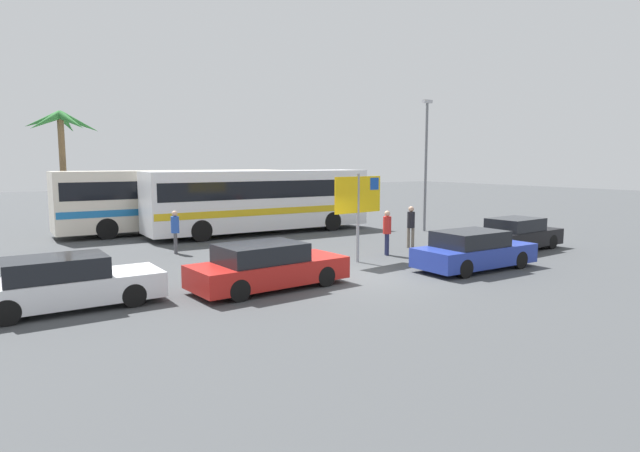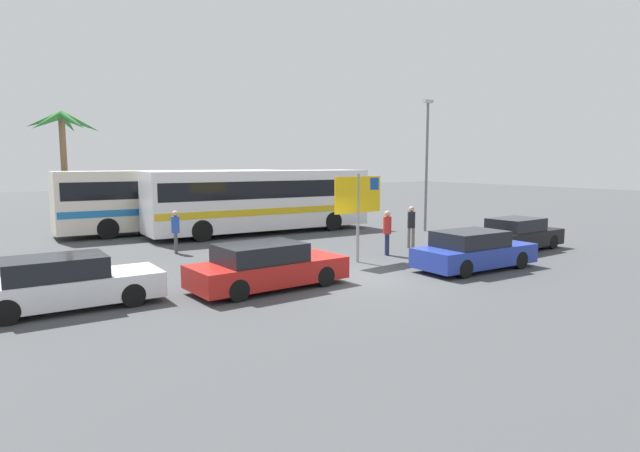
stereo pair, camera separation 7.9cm
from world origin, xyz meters
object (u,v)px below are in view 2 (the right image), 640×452
object	(u,v)px
pedestrian_crossing_lot	(175,228)
bus_front_coach	(262,198)
car_blue	(474,251)
bus_rear_coach	(175,197)
ferry_sign	(359,198)
car_red	(266,267)
car_white	(64,284)
pedestrian_by_bus	(411,223)
car_black	(518,235)
pedestrian_near_sign	(387,229)

from	to	relation	value
pedestrian_crossing_lot	bus_front_coach	bearing A→B (deg)	47.53
bus_front_coach	car_blue	bearing A→B (deg)	-80.19
pedestrian_crossing_lot	bus_rear_coach	bearing A→B (deg)	87.50
bus_front_coach	car_blue	world-z (taller)	bus_front_coach
ferry_sign	car_blue	distance (m)	4.36
ferry_sign	car_blue	size ratio (longest dim) A/B	0.73
car_blue	car_red	world-z (taller)	same
car_white	pedestrian_crossing_lot	xyz separation A→B (m)	(4.70, 6.40, 0.37)
bus_front_coach	pedestrian_by_bus	size ratio (longest dim) A/B	6.54
car_red	pedestrian_crossing_lot	xyz separation A→B (m)	(-0.46, 7.15, 0.37)
car_blue	pedestrian_by_bus	size ratio (longest dim) A/B	2.50
car_blue	car_black	bearing A→B (deg)	20.76
bus_front_coach	pedestrian_crossing_lot	xyz separation A→B (m)	(-5.51, -3.59, -0.78)
car_blue	pedestrian_near_sign	size ratio (longest dim) A/B	2.52
bus_rear_coach	pedestrian_near_sign	size ratio (longest dim) A/B	6.61
car_red	bus_front_coach	bearing A→B (deg)	60.11
pedestrian_near_sign	pedestrian_by_bus	bearing A→B (deg)	48.63
bus_front_coach	pedestrian_by_bus	distance (m)	8.22
bus_front_coach	pedestrian_crossing_lot	bearing A→B (deg)	-146.89
bus_rear_coach	car_black	bearing A→B (deg)	-52.29
bus_front_coach	car_blue	size ratio (longest dim) A/B	2.62
car_red	pedestrian_crossing_lot	distance (m)	7.17
pedestrian_crossing_lot	pedestrian_near_sign	bearing A→B (deg)	-20.15
ferry_sign	pedestrian_crossing_lot	xyz separation A→B (m)	(-5.10, 5.26, -1.32)
car_black	car_blue	distance (m)	5.02
car_white	car_blue	size ratio (longest dim) A/B	1.02
bus_rear_coach	car_blue	world-z (taller)	bus_rear_coach
pedestrian_crossing_lot	pedestrian_by_bus	size ratio (longest dim) A/B	0.97
car_blue	pedestrian_crossing_lot	world-z (taller)	pedestrian_crossing_lot
bus_rear_coach	pedestrian_crossing_lot	size ratio (longest dim) A/B	6.74
car_blue	car_red	size ratio (longest dim) A/B	0.94
car_red	pedestrian_near_sign	size ratio (longest dim) A/B	2.69
car_black	pedestrian_by_bus	bearing A→B (deg)	136.75
car_blue	pedestrian_near_sign	distance (m)	3.78
bus_rear_coach	car_red	bearing A→B (deg)	-96.46
ferry_sign	pedestrian_crossing_lot	distance (m)	7.44
car_white	car_blue	distance (m)	12.45
car_white	car_blue	xyz separation A→B (m)	(12.29, -2.02, 0.00)
ferry_sign	car_red	xyz separation A→B (m)	(-4.64, -1.88, -1.69)
car_white	pedestrian_by_bus	size ratio (longest dim) A/B	2.54
pedestrian_crossing_lot	pedestrian_by_bus	bearing A→B (deg)	-9.22
car_blue	bus_front_coach	bearing A→B (deg)	99.30
ferry_sign	pedestrian_crossing_lot	world-z (taller)	ferry_sign
car_white	pedestrian_crossing_lot	distance (m)	7.95
pedestrian_by_bus	bus_rear_coach	bearing A→B (deg)	-99.33
pedestrian_by_bus	pedestrian_crossing_lot	bearing A→B (deg)	-65.98
bus_front_coach	car_black	xyz separation A→B (m)	(6.75, -10.19, -1.15)
car_white	pedestrian_crossing_lot	size ratio (longest dim) A/B	2.62
ferry_sign	car_blue	bearing A→B (deg)	-59.43
bus_rear_coach	car_black	size ratio (longest dim) A/B	2.74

